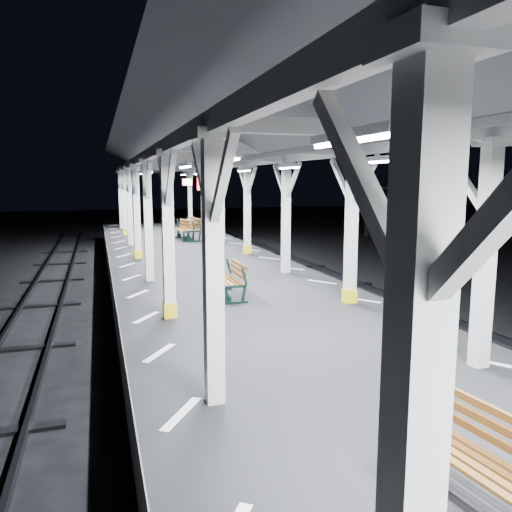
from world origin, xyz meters
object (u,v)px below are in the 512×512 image
bench_near (475,451)px  bench_far (183,229)px  bench_extra (191,228)px  bench_mid (231,278)px

bench_near → bench_far: 19.94m
bench_near → bench_extra: bench_extra is taller
bench_near → bench_far: bearing=80.8°
bench_near → bench_extra: bearing=79.8°
bench_near → bench_mid: bearing=83.4°
bench_near → bench_far: bench_far is taller
bench_far → bench_near: bearing=-107.1°
bench_mid → bench_extra: size_ratio=0.78×
bench_extra → bench_mid: bearing=-102.5°
bench_mid → bench_extra: (1.16, 11.74, 0.11)m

